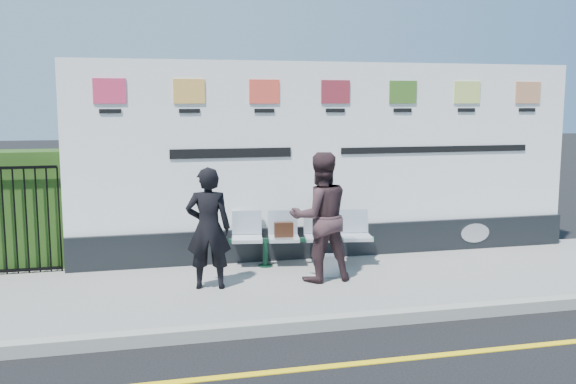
% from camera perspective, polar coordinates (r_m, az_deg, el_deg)
% --- Properties ---
extents(ground, '(80.00, 80.00, 0.00)m').
position_cam_1_polar(ground, '(6.63, 10.16, -14.43)').
color(ground, black).
extents(pavement, '(14.00, 3.00, 0.12)m').
position_cam_1_polar(pavement, '(8.82, 3.52, -8.18)').
color(pavement, gray).
rests_on(pavement, ground).
extents(kerb, '(14.00, 0.18, 0.14)m').
position_cam_1_polar(kerb, '(7.46, 7.01, -11.18)').
color(kerb, gray).
rests_on(kerb, ground).
extents(yellow_line, '(14.00, 0.10, 0.01)m').
position_cam_1_polar(yellow_line, '(6.62, 10.16, -14.40)').
color(yellow_line, yellow).
rests_on(yellow_line, ground).
extents(billboard, '(8.00, 0.30, 3.00)m').
position_cam_1_polar(billboard, '(9.97, 4.03, 1.67)').
color(billboard, black).
rests_on(billboard, pavement).
extents(bench, '(2.11, 0.87, 0.44)m').
position_cam_1_polar(bench, '(9.48, 1.24, -5.27)').
color(bench, silver).
rests_on(bench, pavement).
extents(woman_left, '(0.64, 0.48, 1.58)m').
position_cam_1_polar(woman_left, '(8.31, -7.09, -3.20)').
color(woman_left, black).
rests_on(woman_left, pavement).
extents(woman_right, '(0.89, 0.72, 1.74)m').
position_cam_1_polar(woman_right, '(8.61, 2.88, -2.22)').
color(woman_right, '#382428').
rests_on(woman_right, pavement).
extents(handbag_brown, '(0.28, 0.15, 0.22)m').
position_cam_1_polar(handbag_brown, '(9.39, -0.38, -3.35)').
color(handbag_brown, black).
rests_on(handbag_brown, bench).
extents(carrier_bag_white, '(0.29, 0.18, 0.29)m').
position_cam_1_polar(carrier_bag_white, '(8.98, 3.56, -6.52)').
color(carrier_bag_white, white).
rests_on(carrier_bag_white, pavement).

